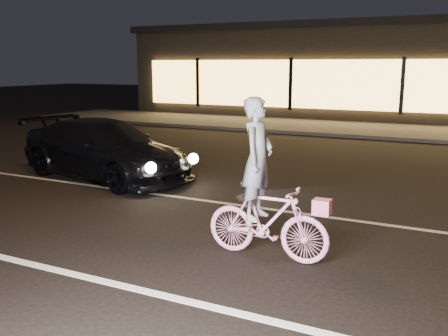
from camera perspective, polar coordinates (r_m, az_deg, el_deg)
The scene contains 7 objects.
ground at distance 6.54m, azimuth 2.64°, elevation -9.71°, with size 90.00×90.00×0.00m, color black.
lane_stripe_near at distance 5.32m, azimuth -4.10°, elevation -14.96°, with size 60.00×0.12×0.01m, color silver.
lane_stripe_far at distance 8.31m, azimuth 8.21°, elevation -5.08°, with size 60.00×0.10×0.01m, color gray.
sidewalk at distance 18.89m, azimuth 18.73°, elevation 4.00°, with size 30.00×4.00×0.12m, color #383533.
storefront at distance 24.67m, azimuth 20.98°, elevation 10.39°, with size 25.40×8.42×4.20m.
cyclist at distance 6.21m, azimuth 4.65°, elevation -3.95°, with size 1.60×0.55×2.02m.
sedan at distance 10.96m, azimuth -13.50°, elevation 2.11°, with size 4.56×2.61×1.24m.
Camera 1 is at (2.43, -5.59, 2.39)m, focal length 40.00 mm.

